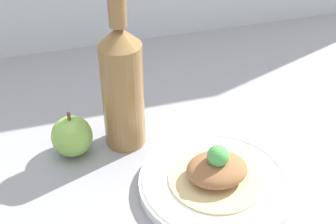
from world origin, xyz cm
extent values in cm
cube|color=gray|center=(0.00, 0.00, -2.00)|extent=(180.00, 110.00, 4.00)
cylinder|color=white|center=(0.60, -3.06, 0.95)|extent=(25.08, 25.08, 1.90)
torus|color=white|center=(0.60, -3.06, 1.61)|extent=(24.40, 24.40, 1.33)
cylinder|color=#D6BC7F|center=(0.60, -3.06, 2.10)|extent=(15.45, 15.45, 0.40)
ellipsoid|color=brown|center=(0.60, -3.06, 4.08)|extent=(9.90, 8.41, 3.56)
sphere|color=#4CA34C|center=(0.60, -3.06, 6.91)|extent=(3.49, 3.49, 3.49)
cylinder|color=olive|center=(-10.81, 13.08, 9.88)|extent=(7.30, 7.30, 19.76)
cone|color=olive|center=(-10.81, 13.08, 21.40)|extent=(7.30, 7.30, 3.28)
cylinder|color=olive|center=(-10.81, 13.08, 26.48)|extent=(2.92, 2.92, 6.88)
sphere|color=#84B74C|center=(-20.40, 12.50, 3.64)|extent=(7.27, 7.27, 7.27)
cylinder|color=brown|center=(-20.40, 12.50, 7.85)|extent=(0.58, 0.58, 1.64)
camera|label=1|loc=(-22.42, -53.36, 54.75)|focal=50.00mm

